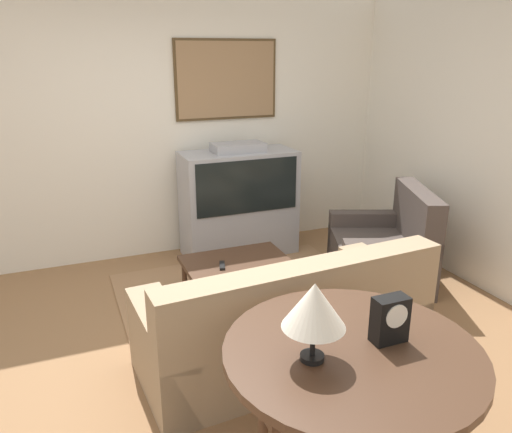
# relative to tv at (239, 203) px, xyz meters

# --- Properties ---
(ground_plane) EXTENTS (12.00, 12.00, 0.00)m
(ground_plane) POSITION_rel_tv_xyz_m (-0.81, -1.75, -0.58)
(ground_plane) COLOR #8E6642
(wall_back) EXTENTS (12.00, 0.10, 2.70)m
(wall_back) POSITION_rel_tv_xyz_m (-0.80, 0.38, 0.78)
(wall_back) COLOR silver
(wall_back) RESTS_ON ground_plane
(area_rug) EXTENTS (2.21, 1.80, 0.01)m
(area_rug) POSITION_rel_tv_xyz_m (-0.30, -1.00, -0.57)
(area_rug) COLOR #99704C
(area_rug) RESTS_ON ground_plane
(tv) EXTENTS (1.19, 0.54, 1.22)m
(tv) POSITION_rel_tv_xyz_m (0.00, 0.00, 0.00)
(tv) COLOR #9E9EA3
(tv) RESTS_ON ground_plane
(couch) EXTENTS (2.03, 0.97, 0.86)m
(couch) POSITION_rel_tv_xyz_m (-0.41, -2.04, -0.27)
(couch) COLOR #9E8466
(couch) RESTS_ON ground_plane
(armchair) EXTENTS (1.15, 1.23, 0.90)m
(armchair) POSITION_rel_tv_xyz_m (1.06, -1.15, -0.29)
(armchair) COLOR #473D38
(armchair) RESTS_ON ground_plane
(coffee_table) EXTENTS (0.90, 0.57, 0.39)m
(coffee_table) POSITION_rel_tv_xyz_m (-0.41, -1.03, -0.23)
(coffee_table) COLOR #472D1E
(coffee_table) RESTS_ON ground_plane
(console_table) EXTENTS (1.22, 1.22, 0.80)m
(console_table) POSITION_rel_tv_xyz_m (-0.57, -3.10, 0.16)
(console_table) COLOR #472D1E
(console_table) RESTS_ON ground_plane
(table_lamp) EXTENTS (0.28, 0.28, 0.38)m
(table_lamp) POSITION_rel_tv_xyz_m (-0.79, -3.10, 0.49)
(table_lamp) COLOR black
(table_lamp) RESTS_ON console_table
(mantel_clock) EXTENTS (0.17, 0.10, 0.23)m
(mantel_clock) POSITION_rel_tv_xyz_m (-0.38, -3.10, 0.34)
(mantel_clock) COLOR black
(mantel_clock) RESTS_ON console_table
(remote) EXTENTS (0.09, 0.17, 0.02)m
(remote) POSITION_rel_tv_xyz_m (-0.56, -1.12, -0.17)
(remote) COLOR black
(remote) RESTS_ON coffee_table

